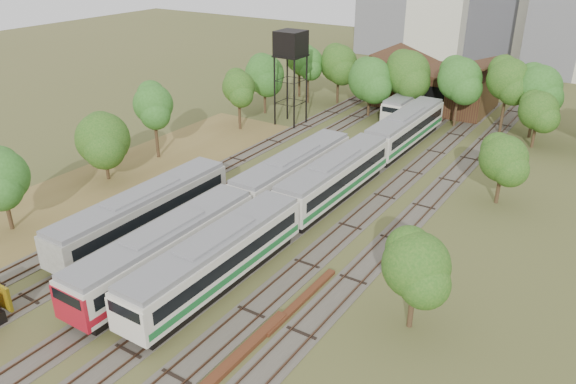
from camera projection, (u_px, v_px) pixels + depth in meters
The scene contains 14 objects.
ground at pixel (153, 307), 38.52m from camera, with size 240.00×240.00×0.00m, color #475123.
dry_grass_patch at pixel (79, 202), 53.49m from camera, with size 14.00×60.00×0.04m, color brown.
tracks at pixel (325, 181), 57.84m from camera, with size 24.60×80.00×0.19m.
railcar_red_set at pixel (238, 206), 47.94m from camera, with size 3.24×34.58×4.02m.
railcar_green_set at pixel (334, 178), 53.37m from camera, with size 3.26×52.08×4.04m.
railcar_rear at pixel (413, 101), 78.50m from camera, with size 2.88×16.08×3.56m.
old_grey_coach at pixel (144, 212), 46.97m from camera, with size 3.16×18.00×3.91m.
water_tower at pixel (291, 46), 71.08m from camera, with size 3.53×3.53×12.18m.
rail_pile_near at pixel (235, 359), 33.62m from camera, with size 0.69×10.31×0.34m, color brown.
rail_pile_far at pixel (301, 300), 39.04m from camera, with size 0.55×8.75×0.28m, color brown.
maintenance_shed at pixel (435, 86), 81.87m from camera, with size 16.45×11.55×7.58m.
tree_band_left at pixel (159, 113), 62.21m from camera, with size 7.43×62.05×8.42m.
tree_band_far at pixel (460, 82), 72.02m from camera, with size 47.30×9.62×9.54m.
tree_band_right at pixel (501, 159), 51.32m from camera, with size 4.89×44.17×6.81m.
Camera 1 is at (24.97, -21.43, 23.44)m, focal length 35.00 mm.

